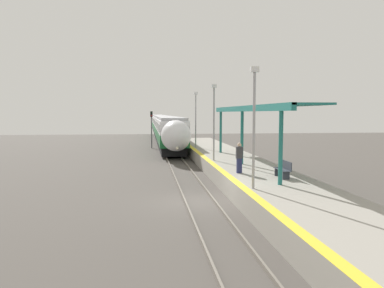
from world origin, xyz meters
TOP-DOWN VIEW (x-y plane):
  - ground_plane at (0.00, 0.00)m, footprint 120.00×120.00m
  - rail_left at (-0.72, 0.00)m, footprint 0.08×90.00m
  - rail_right at (0.72, 0.00)m, footprint 0.08×90.00m
  - train at (0.00, 49.97)m, footprint 2.82×72.82m
  - platform_right at (3.76, 0.00)m, footprint 4.38×64.00m
  - platform_bench at (4.49, 0.53)m, footprint 0.44×1.58m
  - person_waiting at (2.58, 2.30)m, footprint 0.36×0.22m
  - railway_signal at (-2.03, 28.69)m, footprint 0.28×0.28m
  - lamppost_near at (2.14, -2.02)m, footprint 0.36×0.20m
  - lamppost_mid at (2.14, 8.01)m, footprint 0.36×0.20m
  - lamppost_far at (2.14, 18.03)m, footprint 0.36×0.20m
  - station_canopy at (4.23, 5.93)m, footprint 2.02×17.42m

SIDE VIEW (x-z plane):
  - ground_plane at x=0.00m, z-range 0.00..0.00m
  - rail_left at x=-0.72m, z-range 0.00..0.15m
  - rail_right at x=0.72m, z-range 0.00..0.15m
  - platform_right at x=3.76m, z-range 0.00..1.03m
  - platform_bench at x=4.49m, z-range 1.05..1.94m
  - person_waiting at x=2.58m, z-range 1.06..2.76m
  - train at x=0.00m, z-range 0.29..4.21m
  - railway_signal at x=-2.03m, z-range 0.50..5.08m
  - lamppost_near at x=2.14m, z-range 1.41..6.78m
  - lamppost_mid at x=2.14m, z-range 1.41..6.78m
  - lamppost_far at x=2.14m, z-range 1.41..6.78m
  - station_canopy at x=4.23m, z-range 2.68..6.50m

